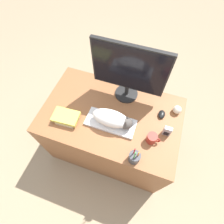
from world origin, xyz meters
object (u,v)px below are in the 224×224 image
phone (167,131)px  baseball (177,110)px  pen_cup (134,157)px  book_stack (66,117)px  coffee_mug (152,138)px  keyboard (111,123)px  monitor (129,71)px  computer_mouse (162,114)px  cat (113,119)px

phone → baseball: bearing=78.3°
pen_cup → book_stack: size_ratio=0.91×
coffee_mug → baseball: (0.15, 0.33, -0.01)m
coffee_mug → phone: size_ratio=1.07×
keyboard → pen_cup: (0.26, -0.23, 0.04)m
pen_cup → baseball: 0.57m
coffee_mug → pen_cup: (-0.09, -0.19, 0.01)m
monitor → baseball: 0.53m
pen_cup → computer_mouse: bearing=74.5°
baseball → cat: bearing=-148.7°
coffee_mug → phone: bearing=44.0°
baseball → phone: phone is taller
computer_mouse → book_stack: size_ratio=0.38×
monitor → baseball: bearing=-4.8°
coffee_mug → pen_cup: bearing=-115.4°
monitor → computer_mouse: size_ratio=7.02×
pen_cup → book_stack: pen_cup is taller
monitor → pen_cup: monitor is taller
phone → monitor: bearing=146.5°
phone → book_stack: size_ratio=0.45×
cat → baseball: cat is taller
pen_cup → baseball: (0.23, 0.52, -0.01)m
pen_cup → phone: size_ratio=2.01×
phone → pen_cup: bearing=-123.5°
cat → computer_mouse: (0.36, 0.21, -0.07)m
monitor → pen_cup: bearing=-67.8°
cat → coffee_mug: cat is taller
coffee_mug → phone: (0.10, 0.09, 0.01)m
coffee_mug → book_stack: coffee_mug is taller
monitor → pen_cup: size_ratio=2.93×
phone → book_stack: phone is taller
pen_cup → phone: pen_cup is taller
coffee_mug → pen_cup: 0.21m
computer_mouse → baseball: (0.11, 0.08, 0.02)m
pen_cup → baseball: bearing=65.5°
monitor → book_stack: size_ratio=2.67×
keyboard → book_stack: (-0.36, -0.09, 0.02)m
computer_mouse → keyboard: bearing=-150.9°
keyboard → computer_mouse: size_ratio=4.86×
monitor → book_stack: monitor is taller
pen_cup → baseball: pen_cup is taller
cat → baseball: size_ratio=4.55×
keyboard → monitor: (0.04, 0.33, 0.29)m
monitor → book_stack: bearing=-133.8°
cat → computer_mouse: bearing=30.5°
baseball → keyboard: bearing=-149.8°
keyboard → pen_cup: size_ratio=2.03×
baseball → book_stack: size_ratio=0.32×
monitor → pen_cup: 0.65m
monitor → keyboard: bearing=-96.3°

